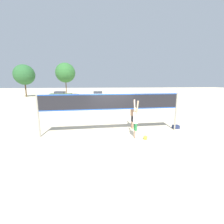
% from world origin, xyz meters
% --- Properties ---
extents(ground_plane, '(200.00, 200.00, 0.00)m').
position_xyz_m(ground_plane, '(0.00, 0.00, 0.00)').
color(ground_plane, beige).
extents(volleyball_net, '(8.58, 0.09, 2.46)m').
position_xyz_m(volleyball_net, '(0.00, 0.00, 1.84)').
color(volleyball_net, gray).
rests_on(volleyball_net, ground_plane).
extents(player_spiker, '(0.28, 0.71, 2.18)m').
position_xyz_m(player_spiker, '(1.15, -1.11, 1.15)').
color(player_spiker, beige).
rests_on(player_spiker, ground_plane).
extents(player_blocker, '(0.28, 0.73, 2.30)m').
position_xyz_m(player_blocker, '(1.53, 0.73, 1.22)').
color(player_blocker, tan).
rests_on(player_blocker, ground_plane).
extents(volleyball, '(0.22, 0.22, 0.22)m').
position_xyz_m(volleyball, '(1.66, -1.36, 0.11)').
color(volleyball, yellow).
rests_on(volleyball, ground_plane).
extents(gear_bag, '(0.41, 0.34, 0.23)m').
position_xyz_m(gear_bag, '(4.53, 0.30, 0.11)').
color(gear_bag, navy).
rests_on(gear_bag, ground_plane).
extents(parked_car_near, '(4.29, 1.99, 1.37)m').
position_xyz_m(parked_car_near, '(0.92, 24.60, 0.62)').
color(parked_car_near, silver).
rests_on(parked_car_near, ground_plane).
extents(parked_car_mid, '(4.81, 2.52, 1.36)m').
position_xyz_m(parked_car_mid, '(-7.41, 26.08, 0.62)').
color(parked_car_mid, '#4C6B4C').
rests_on(parked_car_mid, ground_plane).
extents(tree_left_cluster, '(4.89, 4.89, 8.17)m').
position_xyz_m(tree_left_cluster, '(-6.89, 31.36, 5.72)').
color(tree_left_cluster, brown).
rests_on(tree_left_cluster, ground_plane).
extents(tree_right_cluster, '(4.56, 4.56, 7.30)m').
position_xyz_m(tree_right_cluster, '(-15.61, 28.82, 5.01)').
color(tree_right_cluster, '#4C3823').
rests_on(tree_right_cluster, ground_plane).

